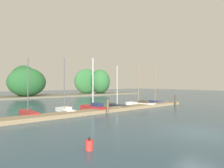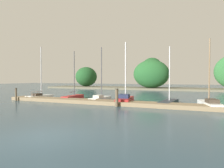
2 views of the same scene
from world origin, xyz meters
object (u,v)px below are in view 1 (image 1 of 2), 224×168
at_px(sailboat_2, 65,109).
at_px(sailboat_5, 140,103).
at_px(sailboat_3, 94,107).
at_px(mooring_piling_1, 108,106).
at_px(mooring_piling_2, 175,100).
at_px(sailboat_4, 118,105).
at_px(sailboat_6, 155,101).
at_px(channel_buoy_0, 89,145).
at_px(sailboat_1, 28,113).

distance_m(sailboat_2, sailboat_5, 10.65).
relative_size(sailboat_3, mooring_piling_1, 3.89).
bearing_deg(sailboat_5, mooring_piling_2, -127.94).
bearing_deg(sailboat_2, sailboat_4, -89.09).
bearing_deg(sailboat_3, mooring_piling_1, 173.29).
relative_size(sailboat_6, channel_buoy_0, 12.09).
distance_m(sailboat_4, mooring_piling_1, 5.24).
bearing_deg(sailboat_6, sailboat_2, 97.91).
bearing_deg(sailboat_6, sailboat_4, 96.86).
bearing_deg(sailboat_4, sailboat_1, 96.46).
height_order(sailboat_4, sailboat_6, sailboat_6).
height_order(sailboat_3, channel_buoy_0, sailboat_3).
bearing_deg(mooring_piling_2, sailboat_5, 153.29).
xyz_separation_m(sailboat_1, mooring_piling_2, (19.15, -3.62, 0.42)).
bearing_deg(sailboat_3, sailboat_4, -88.37).
distance_m(sailboat_1, sailboat_5, 14.27).
xyz_separation_m(sailboat_4, sailboat_6, (7.25, -0.43, 0.16)).
bearing_deg(sailboat_3, sailboat_2, 65.35).
bearing_deg(sailboat_1, sailboat_6, -95.89).
height_order(sailboat_2, sailboat_5, sailboat_2).
xyz_separation_m(mooring_piling_2, channel_buoy_0, (-18.96, -7.70, -0.48)).
bearing_deg(mooring_piling_1, sailboat_5, 18.81).
relative_size(sailboat_4, channel_buoy_0, 9.31).
distance_m(sailboat_5, channel_buoy_0, 17.34).
distance_m(sailboat_6, channel_buoy_0, 20.78).
height_order(sailboat_3, sailboat_6, sailboat_6).
relative_size(sailboat_2, sailboat_5, 1.01).
distance_m(sailboat_5, sailboat_6, 3.90).
bearing_deg(channel_buoy_0, sailboat_1, 90.94).
relative_size(sailboat_4, mooring_piling_2, 3.83).
xyz_separation_m(mooring_piling_1, channel_buoy_0, (-6.64, -7.66, -0.54)).
bearing_deg(sailboat_1, mooring_piling_2, -104.10).
relative_size(sailboat_2, sailboat_4, 1.07).
bearing_deg(channel_buoy_0, mooring_piling_2, 22.10).
distance_m(sailboat_2, sailboat_4, 7.24).
xyz_separation_m(sailboat_4, mooring_piling_1, (-4.03, -3.30, 0.54)).
xyz_separation_m(sailboat_2, mooring_piling_2, (15.53, -3.42, 0.39)).
distance_m(sailboat_5, mooring_piling_1, 7.82).
relative_size(sailboat_3, sailboat_5, 1.04).
height_order(sailboat_4, channel_buoy_0, sailboat_4).
bearing_deg(sailboat_3, mooring_piling_2, -110.06).
bearing_deg(sailboat_6, sailboat_3, 101.81).
height_order(sailboat_1, mooring_piling_1, sailboat_1).
height_order(sailboat_1, sailboat_5, sailboat_5).
bearing_deg(sailboat_4, sailboat_5, -94.75).
xyz_separation_m(sailboat_5, channel_buoy_0, (-14.04, -10.18, -0.10)).
xyz_separation_m(sailboat_3, sailboat_6, (11.36, 0.31, 0.01)).
relative_size(sailboat_2, mooring_piling_1, 3.78).
bearing_deg(sailboat_4, mooring_piling_1, 137.70).
distance_m(sailboat_3, sailboat_6, 11.36).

